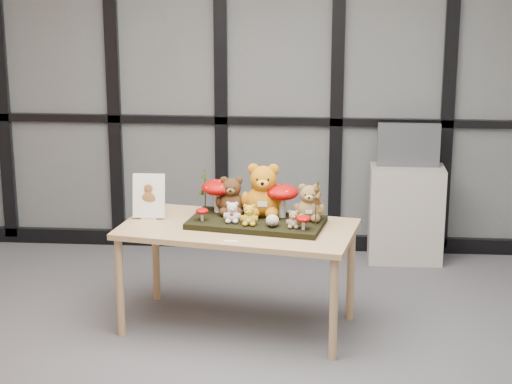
# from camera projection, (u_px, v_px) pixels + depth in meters

# --- Properties ---
(room_shell) EXTENTS (5.00, 5.00, 5.00)m
(room_shell) POSITION_uv_depth(u_px,v_px,m) (253.00, 93.00, 4.69)
(room_shell) COLOR #B3B0A9
(room_shell) RESTS_ON floor
(glass_partition) EXTENTS (4.90, 0.06, 2.78)m
(glass_partition) POSITION_uv_depth(u_px,v_px,m) (279.00, 74.00, 7.13)
(glass_partition) COLOR #2D383F
(glass_partition) RESTS_ON floor
(display_table) EXTENTS (1.56, 0.98, 0.68)m
(display_table) POSITION_uv_depth(u_px,v_px,m) (238.00, 237.00, 5.84)
(display_table) COLOR tan
(display_table) RESTS_ON floor
(diorama_tray) EXTENTS (0.90, 0.56, 0.04)m
(diorama_tray) POSITION_uv_depth(u_px,v_px,m) (256.00, 222.00, 5.84)
(diorama_tray) COLOR black
(diorama_tray) RESTS_ON display_table
(bear_pooh_yellow) EXTENTS (0.33, 0.31, 0.37)m
(bear_pooh_yellow) POSITION_uv_depth(u_px,v_px,m) (263.00, 187.00, 5.88)
(bear_pooh_yellow) COLOR #C67211
(bear_pooh_yellow) RESTS_ON diorama_tray
(bear_brown_medium) EXTENTS (0.24, 0.22, 0.27)m
(bear_brown_medium) POSITION_uv_depth(u_px,v_px,m) (232.00, 193.00, 5.93)
(bear_brown_medium) COLOR #432612
(bear_brown_medium) RESTS_ON diorama_tray
(bear_tan_back) EXTENTS (0.22, 0.21, 0.26)m
(bear_tan_back) POSITION_uv_depth(u_px,v_px,m) (309.00, 200.00, 5.81)
(bear_tan_back) COLOR olive
(bear_tan_back) RESTS_ON diorama_tray
(bear_small_yellow) EXTENTS (0.13, 0.12, 0.15)m
(bear_small_yellow) POSITION_uv_depth(u_px,v_px,m) (249.00, 213.00, 5.72)
(bear_small_yellow) COLOR gold
(bear_small_yellow) RESTS_ON diorama_tray
(bear_white_bow) EXTENTS (0.13, 0.12, 0.15)m
(bear_white_bow) POSITION_uv_depth(u_px,v_px,m) (232.00, 211.00, 5.77)
(bear_white_bow) COLOR silver
(bear_white_bow) RESTS_ON diorama_tray
(bear_beige_small) EXTENTS (0.11, 0.10, 0.12)m
(bear_beige_small) POSITION_uv_depth(u_px,v_px,m) (293.00, 218.00, 5.67)
(bear_beige_small) COLOR #9E7D57
(bear_beige_small) RESTS_ON diorama_tray
(plush_cream_hedgehog) EXTENTS (0.07, 0.07, 0.08)m
(plush_cream_hedgehog) POSITION_uv_depth(u_px,v_px,m) (272.00, 220.00, 5.70)
(plush_cream_hedgehog) COLOR beige
(plush_cream_hedgehog) RESTS_ON diorama_tray
(mushroom_back_left) EXTENTS (0.21, 0.21, 0.23)m
(mushroom_back_left) POSITION_uv_depth(u_px,v_px,m) (218.00, 194.00, 5.97)
(mushroom_back_left) COLOR #960604
(mushroom_back_left) RESTS_ON diorama_tray
(mushroom_back_right) EXTENTS (0.21, 0.21, 0.23)m
(mushroom_back_right) POSITION_uv_depth(u_px,v_px,m) (282.00, 199.00, 5.87)
(mushroom_back_right) COLOR #960604
(mushroom_back_right) RESTS_ON diorama_tray
(mushroom_front_left) EXTENTS (0.08, 0.08, 0.09)m
(mushroom_front_left) POSITION_uv_depth(u_px,v_px,m) (202.00, 214.00, 5.81)
(mushroom_front_left) COLOR #960604
(mushroom_front_left) RESTS_ON diorama_tray
(mushroom_front_right) EXTENTS (0.09, 0.09, 0.10)m
(mushroom_front_right) POSITION_uv_depth(u_px,v_px,m) (303.00, 222.00, 5.63)
(mushroom_front_right) COLOR #960604
(mushroom_front_right) RESTS_ON diorama_tray
(sprig_green_far_left) EXTENTS (0.05, 0.05, 0.28)m
(sprig_green_far_left) POSITION_uv_depth(u_px,v_px,m) (205.00, 190.00, 6.00)
(sprig_green_far_left) COLOR #17320B
(sprig_green_far_left) RESTS_ON diorama_tray
(sprig_green_mid_left) EXTENTS (0.05, 0.05, 0.22)m
(sprig_green_mid_left) POSITION_uv_depth(u_px,v_px,m) (223.00, 194.00, 6.02)
(sprig_green_mid_left) COLOR #17320B
(sprig_green_mid_left) RESTS_ON diorama_tray
(sprig_dry_far_right) EXTENTS (0.05, 0.05, 0.25)m
(sprig_dry_far_right) POSITION_uv_depth(u_px,v_px,m) (318.00, 201.00, 5.80)
(sprig_dry_far_right) COLOR brown
(sprig_dry_far_right) RESTS_ON diorama_tray
(sprig_dry_mid_right) EXTENTS (0.05, 0.05, 0.23)m
(sprig_dry_mid_right) POSITION_uv_depth(u_px,v_px,m) (316.00, 208.00, 5.70)
(sprig_dry_mid_right) COLOR brown
(sprig_dry_mid_right) RESTS_ON diorama_tray
(sprig_green_centre) EXTENTS (0.05, 0.05, 0.18)m
(sprig_green_centre) POSITION_uv_depth(u_px,v_px,m) (255.00, 198.00, 5.98)
(sprig_green_centre) COLOR #17320B
(sprig_green_centre) RESTS_ON diorama_tray
(sign_holder) EXTENTS (0.21, 0.07, 0.29)m
(sign_holder) POSITION_uv_depth(u_px,v_px,m) (149.00, 198.00, 5.95)
(sign_holder) COLOR silver
(sign_holder) RESTS_ON display_table
(label_card) EXTENTS (0.08, 0.03, 0.00)m
(label_card) POSITION_uv_depth(u_px,v_px,m) (231.00, 241.00, 5.54)
(label_card) COLOR white
(label_card) RESTS_ON display_table
(cabinet) EXTENTS (0.56, 0.33, 0.75)m
(cabinet) POSITION_uv_depth(u_px,v_px,m) (406.00, 214.00, 7.14)
(cabinet) COLOR #A9A196
(cabinet) RESTS_ON floor
(monitor) EXTENTS (0.47, 0.05, 0.33)m
(monitor) POSITION_uv_depth(u_px,v_px,m) (409.00, 145.00, 7.01)
(monitor) COLOR #4D4F54
(monitor) RESTS_ON cabinet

